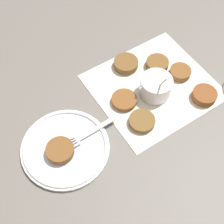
{
  "coord_description": "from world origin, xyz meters",
  "views": [
    {
      "loc": [
        0.33,
        0.43,
        0.74
      ],
      "look_at": [
        0.14,
        0.03,
        0.02
      ],
      "focal_mm": 50.0,
      "sensor_mm": 36.0,
      "label": 1
    }
  ],
  "objects_px": {
    "serving_plate": "(65,148)",
    "sauce_bowl": "(155,87)",
    "fork": "(79,139)",
    "fritter_on_plate": "(60,150)"
  },
  "relations": [
    {
      "from": "sauce_bowl",
      "to": "serving_plate",
      "type": "distance_m",
      "value": 0.3
    },
    {
      "from": "sauce_bowl",
      "to": "serving_plate",
      "type": "height_order",
      "value": "sauce_bowl"
    },
    {
      "from": "sauce_bowl",
      "to": "fork",
      "type": "height_order",
      "value": "sauce_bowl"
    },
    {
      "from": "sauce_bowl",
      "to": "fritter_on_plate",
      "type": "xyz_separation_m",
      "value": [
        0.31,
        0.07,
        -0.0
      ]
    },
    {
      "from": "serving_plate",
      "to": "fritter_on_plate",
      "type": "bearing_deg",
      "value": 31.29
    },
    {
      "from": "sauce_bowl",
      "to": "serving_plate",
      "type": "xyz_separation_m",
      "value": [
        0.29,
        0.06,
        -0.02
      ]
    },
    {
      "from": "serving_plate",
      "to": "fork",
      "type": "distance_m",
      "value": 0.04
    },
    {
      "from": "sauce_bowl",
      "to": "fork",
      "type": "xyz_separation_m",
      "value": [
        0.25,
        0.06,
        -0.01
      ]
    },
    {
      "from": "serving_plate",
      "to": "sauce_bowl",
      "type": "bearing_deg",
      "value": -168.36
    },
    {
      "from": "serving_plate",
      "to": "fork",
      "type": "relative_size",
      "value": 1.22
    }
  ]
}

